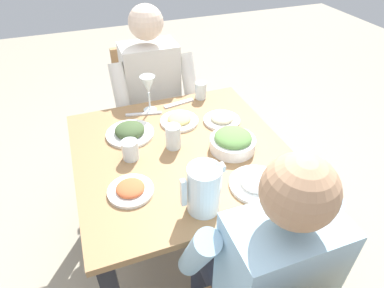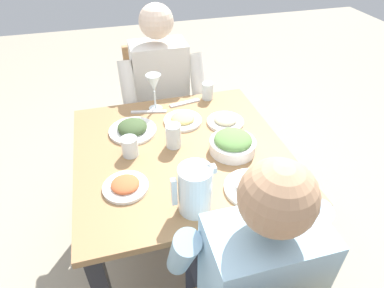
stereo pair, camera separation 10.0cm
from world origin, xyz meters
name	(u,v)px [view 1 (the left image)]	position (x,y,z in m)	size (l,w,h in m)	color
ground_plane	(184,246)	(0.00, 0.00, 0.00)	(8.00, 8.00, 0.00)	#9E937F
dining_table	(182,169)	(0.00, 0.00, 0.60)	(0.93, 0.93, 0.71)	#997047
chair_near	(149,106)	(-0.03, -0.78, 0.49)	(0.40, 0.40, 0.87)	#997047
diner_near	(156,101)	(-0.03, -0.58, 0.64)	(0.48, 0.53, 1.16)	silver
diner_far	(258,264)	(-0.07, 0.58, 0.64)	(0.48, 0.53, 1.16)	#9EC6E0
water_pitcher	(204,189)	(0.03, 0.35, 0.81)	(0.16, 0.12, 0.19)	silver
salad_bowl	(233,141)	(-0.22, 0.07, 0.75)	(0.20, 0.20, 0.09)	white
plate_beans	(222,119)	(-0.26, -0.15, 0.72)	(0.18, 0.18, 0.04)	white
plate_dolmas	(130,131)	(0.19, -0.19, 0.73)	(0.23, 0.23, 0.06)	white
plate_rice_curry	(131,189)	(0.26, 0.18, 0.72)	(0.18, 0.18, 0.04)	white
plate_fries	(179,120)	(-0.06, -0.22, 0.72)	(0.19, 0.19, 0.04)	white
plate_yoghurt	(257,183)	(-0.21, 0.31, 0.73)	(0.22, 0.22, 0.05)	white
water_glass_near_left	(201,91)	(-0.25, -0.41, 0.76)	(0.06, 0.06, 0.09)	silver
water_glass_far_right	(130,150)	(0.22, -0.02, 0.75)	(0.07, 0.07, 0.09)	silver
water_glass_by_pitcher	(173,137)	(0.02, -0.04, 0.77)	(0.07, 0.07, 0.11)	silver
wine_glass	(148,86)	(0.05, -0.37, 0.85)	(0.08, 0.08, 0.20)	silver
fork_near	(179,103)	(-0.12, -0.39, 0.71)	(0.17, 0.03, 0.01)	silver
knife_near	(144,114)	(0.09, -0.35, 0.71)	(0.18, 0.02, 0.01)	silver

